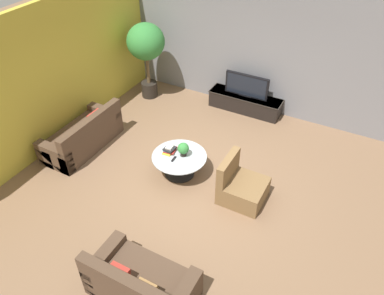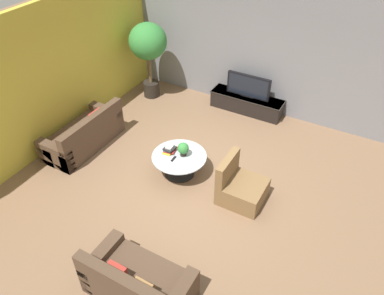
{
  "view_description": "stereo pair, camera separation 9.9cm",
  "coord_description": "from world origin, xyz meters",
  "px_view_note": "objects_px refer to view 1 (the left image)",
  "views": [
    {
      "loc": [
        2.59,
        -4.75,
        5.14
      ],
      "look_at": [
        -0.15,
        0.35,
        0.55
      ],
      "focal_mm": 35.0,
      "sensor_mm": 36.0,
      "label": 1
    },
    {
      "loc": [
        2.68,
        -4.7,
        5.14
      ],
      "look_at": [
        -0.15,
        0.35,
        0.55
      ],
      "focal_mm": 35.0,
      "sensor_mm": 36.0,
      "label": 2
    }
  ],
  "objects_px": {
    "potted_plant_tabletop": "(183,149)",
    "armchair_wicker": "(241,187)",
    "media_console": "(245,102)",
    "coffee_table": "(179,161)",
    "couch_by_wall": "(83,136)",
    "television": "(247,86)",
    "potted_palm_tall": "(146,46)",
    "couch_near_entry": "(141,284)"
  },
  "relations": [
    {
      "from": "media_console",
      "to": "television",
      "type": "height_order",
      "value": "television"
    },
    {
      "from": "media_console",
      "to": "armchair_wicker",
      "type": "bearing_deg",
      "value": -69.71
    },
    {
      "from": "media_console",
      "to": "television",
      "type": "relative_size",
      "value": 1.68
    },
    {
      "from": "couch_by_wall",
      "to": "armchair_wicker",
      "type": "bearing_deg",
      "value": 92.78
    },
    {
      "from": "coffee_table",
      "to": "couch_by_wall",
      "type": "bearing_deg",
      "value": -174.42
    },
    {
      "from": "media_console",
      "to": "coffee_table",
      "type": "height_order",
      "value": "coffee_table"
    },
    {
      "from": "potted_palm_tall",
      "to": "potted_plant_tabletop",
      "type": "relative_size",
      "value": 6.81
    },
    {
      "from": "armchair_wicker",
      "to": "couch_near_entry",
      "type": "bearing_deg",
      "value": 168.83
    },
    {
      "from": "media_console",
      "to": "couch_near_entry",
      "type": "bearing_deg",
      "value": -84.0
    },
    {
      "from": "couch_near_entry",
      "to": "armchair_wicker",
      "type": "bearing_deg",
      "value": -101.17
    },
    {
      "from": "television",
      "to": "armchair_wicker",
      "type": "distance_m",
      "value": 3.11
    },
    {
      "from": "coffee_table",
      "to": "potted_palm_tall",
      "type": "distance_m",
      "value": 3.39
    },
    {
      "from": "coffee_table",
      "to": "potted_palm_tall",
      "type": "height_order",
      "value": "potted_palm_tall"
    },
    {
      "from": "couch_near_entry",
      "to": "potted_plant_tabletop",
      "type": "xyz_separation_m",
      "value": [
        -0.77,
        2.63,
        0.34
      ]
    },
    {
      "from": "television",
      "to": "media_console",
      "type": "bearing_deg",
      "value": 90.0
    },
    {
      "from": "media_console",
      "to": "coffee_table",
      "type": "relative_size",
      "value": 1.68
    },
    {
      "from": "potted_plant_tabletop",
      "to": "armchair_wicker",
      "type": "bearing_deg",
      "value": -4.74
    },
    {
      "from": "couch_by_wall",
      "to": "potted_plant_tabletop",
      "type": "xyz_separation_m",
      "value": [
        2.34,
        0.28,
        0.33
      ]
    },
    {
      "from": "coffee_table",
      "to": "potted_plant_tabletop",
      "type": "relative_size",
      "value": 3.76
    },
    {
      "from": "potted_plant_tabletop",
      "to": "television",
      "type": "bearing_deg",
      "value": 85.81
    },
    {
      "from": "couch_by_wall",
      "to": "armchair_wicker",
      "type": "relative_size",
      "value": 2.13
    },
    {
      "from": "media_console",
      "to": "television",
      "type": "bearing_deg",
      "value": -90.0
    },
    {
      "from": "couch_near_entry",
      "to": "armchair_wicker",
      "type": "distance_m",
      "value": 2.57
    },
    {
      "from": "television",
      "to": "potted_palm_tall",
      "type": "bearing_deg",
      "value": -168.05
    },
    {
      "from": "couch_by_wall",
      "to": "couch_near_entry",
      "type": "height_order",
      "value": "same"
    },
    {
      "from": "television",
      "to": "potted_palm_tall",
      "type": "relative_size",
      "value": 0.55
    },
    {
      "from": "media_console",
      "to": "couch_near_entry",
      "type": "xyz_separation_m",
      "value": [
        0.57,
        -5.41,
        0.06
      ]
    },
    {
      "from": "media_console",
      "to": "potted_palm_tall",
      "type": "xyz_separation_m",
      "value": [
        -2.5,
        -0.53,
        1.18
      ]
    },
    {
      "from": "couch_by_wall",
      "to": "potted_plant_tabletop",
      "type": "bearing_deg",
      "value": 96.85
    },
    {
      "from": "armchair_wicker",
      "to": "potted_palm_tall",
      "type": "relative_size",
      "value": 0.44
    },
    {
      "from": "coffee_table",
      "to": "couch_near_entry",
      "type": "relative_size",
      "value": 0.71
    },
    {
      "from": "television",
      "to": "couch_by_wall",
      "type": "distance_m",
      "value": 4.0
    },
    {
      "from": "couch_near_entry",
      "to": "potted_palm_tall",
      "type": "xyz_separation_m",
      "value": [
        -3.07,
        4.88,
        1.12
      ]
    },
    {
      "from": "potted_plant_tabletop",
      "to": "couch_by_wall",
      "type": "bearing_deg",
      "value": -173.15
    },
    {
      "from": "couch_by_wall",
      "to": "armchair_wicker",
      "type": "xyz_separation_m",
      "value": [
        3.61,
        0.18,
        -0.01
      ]
    },
    {
      "from": "armchair_wicker",
      "to": "coffee_table",
      "type": "bearing_deg",
      "value": 87.97
    },
    {
      "from": "media_console",
      "to": "coffee_table",
      "type": "distance_m",
      "value": 2.85
    },
    {
      "from": "couch_near_entry",
      "to": "potted_palm_tall",
      "type": "relative_size",
      "value": 0.78
    },
    {
      "from": "couch_by_wall",
      "to": "potted_palm_tall",
      "type": "height_order",
      "value": "potted_palm_tall"
    },
    {
      "from": "media_console",
      "to": "couch_by_wall",
      "type": "bearing_deg",
      "value": -129.72
    },
    {
      "from": "coffee_table",
      "to": "couch_near_entry",
      "type": "xyz_separation_m",
      "value": [
        0.83,
        -2.57,
        -0.04
      ]
    },
    {
      "from": "media_console",
      "to": "coffee_table",
      "type": "xyz_separation_m",
      "value": [
        -0.26,
        -2.84,
        0.1
      ]
    }
  ]
}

